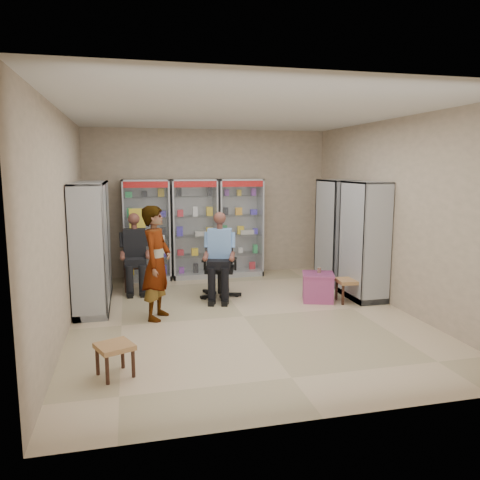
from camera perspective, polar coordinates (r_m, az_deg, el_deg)
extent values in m
plane|color=#C7AE8A|center=(7.17, 0.42, -9.29)|extent=(6.00, 6.00, 0.00)
cube|color=tan|center=(9.78, -3.81, 4.53)|extent=(5.00, 0.02, 3.00)
cube|color=tan|center=(4.03, 10.75, -1.75)|extent=(5.00, 0.02, 3.00)
cube|color=tan|center=(6.71, -20.78, 2.01)|extent=(0.02, 6.00, 3.00)
cube|color=tan|center=(7.84, 18.50, 3.03)|extent=(0.02, 6.00, 3.00)
cube|color=beige|center=(6.86, 0.45, 15.28)|extent=(5.00, 6.00, 0.02)
cube|color=#B7BABF|center=(9.43, -11.31, 1.16)|extent=(0.90, 0.50, 2.00)
cube|color=#B8BBC0|center=(9.51, -5.58, 1.36)|extent=(0.90, 0.50, 2.00)
cube|color=#A7AAAF|center=(9.69, -0.01, 1.53)|extent=(0.90, 0.50, 2.00)
cube|color=#9EA0A5|center=(9.16, 11.63, 0.93)|extent=(0.90, 0.50, 2.00)
cube|color=#9EA1A5|center=(8.19, 14.89, -0.10)|extent=(0.90, 0.50, 2.00)
cube|color=silver|center=(8.52, -17.31, 0.13)|extent=(0.90, 0.50, 2.00)
cube|color=silver|center=(7.44, -17.85, -1.12)|extent=(0.90, 0.50, 2.00)
cube|color=#321F13|center=(8.79, -12.64, -2.94)|extent=(0.42, 0.42, 0.94)
cube|color=black|center=(8.09, -2.52, -3.18)|extent=(0.74, 0.74, 1.10)
cube|color=#B6497C|center=(8.03, 9.47, -5.67)|extent=(0.62, 0.61, 0.47)
cylinder|color=#561E07|center=(8.02, 9.62, -3.62)|extent=(0.07, 0.07, 0.09)
cube|color=#A97247|center=(8.07, 13.10, -6.02)|extent=(0.42, 0.42, 0.39)
cube|color=#9C7541|center=(5.37, -14.98, -13.95)|extent=(0.47, 0.47, 0.36)
imported|color=gray|center=(6.99, -10.12, -2.76)|extent=(0.62, 0.73, 1.69)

